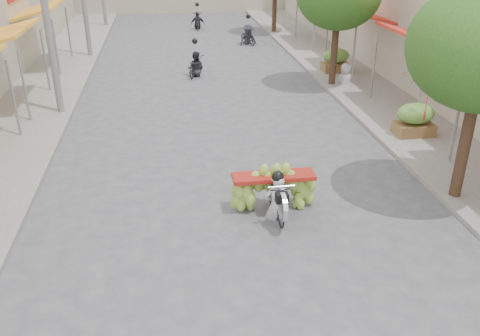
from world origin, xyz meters
The scene contains 10 objects.
sidewalk_left centered at (-7.00, 15.00, 0.06)m, with size 4.00×60.00×0.12m, color gray.
sidewalk_right centered at (7.00, 15.00, 0.06)m, with size 4.00×60.00×0.12m, color gray.
produce_crate_mid centered at (6.20, 8.00, 0.71)m, with size 1.20×0.88×1.16m.
produce_crate_far centered at (6.20, 16.00, 0.71)m, with size 1.20×0.88×1.16m.
banana_motorbike centered at (0.80, 3.96, 0.69)m, with size 2.20×1.80×2.04m.
market_umbrella centered at (6.21, 7.46, 2.41)m, with size 2.36×2.36×1.63m.
pedestrian centered at (6.01, 14.07, 0.96)m, with size 0.87×0.57×1.68m.
bg_motorbike_a centered at (-0.21, 16.51, 0.75)m, with size 1.13×1.65×1.95m.
bg_motorbike_b centered at (3.23, 22.89, 0.87)m, with size 1.19×1.58×1.95m.
bg_motorbike_c centered at (0.71, 28.17, 0.78)m, with size 1.01×1.77×1.95m.
Camera 1 is at (-1.53, -6.25, 6.19)m, focal length 38.00 mm.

